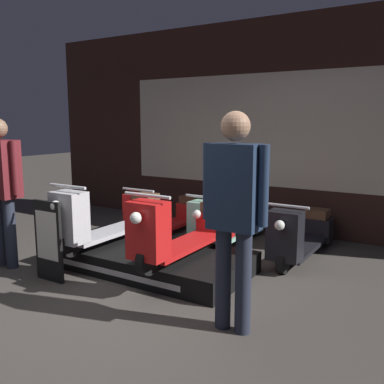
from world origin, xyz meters
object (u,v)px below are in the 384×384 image
(scooter_backrow_0, at_px, (166,216))
(scooter_backrow_2, at_px, (302,235))
(scooter_backrow_1, at_px, (227,224))
(person_left_browsing, at_px, (1,180))
(scooter_display_left, at_px, (110,218))
(person_right_browsing, at_px, (234,205))
(price_sign_board, at_px, (48,241))
(scooter_display_right, at_px, (184,230))

(scooter_backrow_0, distance_m, scooter_backrow_2, 2.07)
(scooter_backrow_2, bearing_deg, scooter_backrow_1, 180.00)
(scooter_backrow_0, distance_m, person_left_browsing, 2.38)
(scooter_backrow_1, height_order, person_left_browsing, person_left_browsing)
(scooter_display_left, bearing_deg, scooter_backrow_2, 34.49)
(scooter_backrow_2, bearing_deg, person_right_browsing, -87.39)
(scooter_backrow_2, xyz_separation_m, person_right_browsing, (0.10, -2.13, 0.75))
(scooter_backrow_1, relative_size, price_sign_board, 2.00)
(scooter_display_left, xyz_separation_m, person_right_browsing, (2.04, -0.79, 0.51))
(scooter_display_left, bearing_deg, scooter_backrow_1, 55.73)
(scooter_display_right, relative_size, scooter_backrow_1, 1.00)
(scooter_display_left, relative_size, scooter_backrow_0, 1.00)
(scooter_backrow_0, height_order, person_left_browsing, person_left_browsing)
(price_sign_board, bearing_deg, scooter_display_right, 35.49)
(person_left_browsing, relative_size, price_sign_board, 1.98)
(person_left_browsing, bearing_deg, price_sign_board, -3.14)
(scooter_backrow_0, relative_size, person_right_browsing, 0.98)
(scooter_display_right, xyz_separation_m, scooter_backrow_1, (-0.15, 1.34, -0.24))
(scooter_display_left, distance_m, person_left_browsing, 1.31)
(scooter_display_right, height_order, scooter_backrow_1, scooter_display_right)
(person_left_browsing, relative_size, person_right_browsing, 0.97)
(person_right_browsing, bearing_deg, person_left_browsing, 180.00)
(scooter_display_left, bearing_deg, person_right_browsing, -21.19)
(scooter_backrow_2, bearing_deg, scooter_display_left, -145.51)
(scooter_backrow_1, relative_size, scooter_backrow_2, 1.00)
(scooter_display_right, distance_m, scooter_backrow_1, 1.36)
(scooter_display_left, relative_size, person_right_browsing, 0.98)
(person_left_browsing, distance_m, person_right_browsing, 2.96)
(scooter_display_right, distance_m, person_left_browsing, 2.19)
(person_right_browsing, bearing_deg, scooter_display_right, 141.01)
(person_left_browsing, bearing_deg, scooter_display_left, 40.86)
(scooter_display_left, height_order, scooter_backrow_2, scooter_display_left)
(scooter_backrow_0, bearing_deg, scooter_display_left, -84.70)
(scooter_backrow_1, relative_size, person_right_browsing, 0.98)
(scooter_display_right, relative_size, price_sign_board, 2.00)
(scooter_display_right, xyz_separation_m, person_right_browsing, (0.98, -0.79, 0.51))
(scooter_display_right, xyz_separation_m, price_sign_board, (-1.17, -0.84, -0.09))
(scooter_display_left, bearing_deg, scooter_backrow_0, 95.30)
(scooter_backrow_2, height_order, price_sign_board, price_sign_board)
(scooter_backrow_1, bearing_deg, person_left_browsing, -130.63)
(scooter_backrow_2, relative_size, person_right_browsing, 0.98)
(scooter_display_right, bearing_deg, scooter_backrow_0, 131.63)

